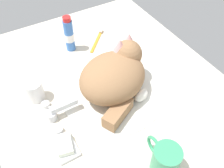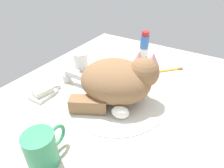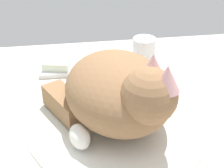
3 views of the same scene
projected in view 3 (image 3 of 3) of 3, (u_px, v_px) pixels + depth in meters
The scene contains 7 objects.
ground_plane at pixel (118, 128), 68.38cm from camera, with size 110.00×82.50×3.00cm, color beige.
sink_basin at pixel (118, 121), 67.43cm from camera, with size 36.62×36.62×0.68cm, color silver.
faucet at pixel (104, 65), 84.32cm from camera, with size 14.39×11.10×5.12cm.
cat at pixel (120, 92), 62.41cm from camera, with size 28.01×28.62×17.27cm.
rinse_cup at pixel (144, 52), 87.60cm from camera, with size 6.06×6.06×7.59cm.
soap_dish at pixel (57, 70), 85.48cm from camera, with size 9.00×6.40×1.20cm, color white.
soap_bar at pixel (56, 65), 84.64cm from camera, with size 6.67×4.41×2.06cm, color silver.
Camera 3 is at (-9.10, -53.09, 41.62)cm, focal length 53.02 mm.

